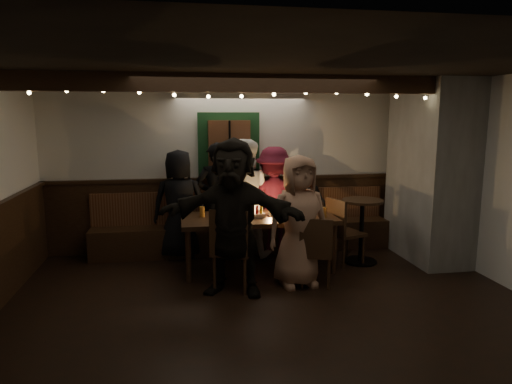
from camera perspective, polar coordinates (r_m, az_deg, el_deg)
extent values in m
cube|color=black|center=(5.15, 2.15, -14.74)|extent=(6.00, 5.00, 0.01)
cube|color=black|center=(4.71, 2.37, 15.55)|extent=(6.00, 5.00, 0.01)
cube|color=white|center=(7.20, -1.86, 3.15)|extent=(6.00, 0.01, 2.60)
cube|color=black|center=(7.30, -1.79, -2.74)|extent=(6.00, 0.05, 1.10)
cube|color=slate|center=(7.13, 20.97, 2.43)|extent=(0.70, 1.40, 2.60)
cube|color=black|center=(7.14, -1.50, -5.72)|extent=(4.60, 0.45, 0.45)
cube|color=#472410|center=(7.20, -1.73, -1.68)|extent=(4.60, 0.06, 0.50)
cube|color=#133C1B|center=(7.08, -3.41, 5.87)|extent=(0.95, 0.04, 1.00)
cube|color=#472410|center=(7.02, -3.36, 5.83)|extent=(0.64, 0.12, 0.76)
cube|color=black|center=(5.68, 0.20, 13.41)|extent=(6.00, 0.16, 0.22)
sphere|color=#FFE599|center=(5.80, -26.50, 11.04)|extent=(0.04, 0.04, 0.04)
sphere|color=#FFE599|center=(5.70, -22.59, 11.59)|extent=(0.04, 0.04, 0.04)
sphere|color=#FFE599|center=(5.63, -18.54, 11.91)|extent=(0.04, 0.04, 0.04)
sphere|color=#FFE599|center=(5.58, -14.39, 11.96)|extent=(0.04, 0.04, 0.04)
sphere|color=#FFE599|center=(5.57, -10.18, 11.85)|extent=(0.04, 0.04, 0.04)
sphere|color=#FFE599|center=(5.58, -5.98, 11.78)|extent=(0.04, 0.04, 0.04)
sphere|color=#FFE599|center=(5.62, -1.82, 11.87)|extent=(0.04, 0.04, 0.04)
sphere|color=#FFE599|center=(5.69, 2.27, 12.08)|extent=(0.04, 0.04, 0.04)
sphere|color=#FFE599|center=(5.79, 6.24, 12.23)|extent=(0.04, 0.04, 0.04)
sphere|color=#FFE599|center=(5.91, 10.06, 12.14)|extent=(0.04, 0.04, 0.04)
sphere|color=#FFE599|center=(6.05, 13.70, 11.79)|extent=(0.04, 0.04, 0.04)
sphere|color=#FFE599|center=(6.22, 17.15, 11.34)|extent=(0.04, 0.04, 0.04)
sphere|color=#FFE599|center=(6.41, 20.40, 10.97)|extent=(0.04, 0.04, 0.04)
sphere|color=#FFE599|center=(6.61, 23.46, 10.78)|extent=(0.04, 0.04, 0.04)
cube|color=black|center=(6.24, 0.31, -3.33)|extent=(2.09, 0.89, 0.06)
cylinder|color=black|center=(5.89, -8.43, -7.99)|extent=(0.07, 0.07, 0.69)
cylinder|color=black|center=(6.60, -8.58, -6.06)|extent=(0.07, 0.07, 0.69)
cylinder|color=black|center=(6.23, 9.74, -7.05)|extent=(0.07, 0.07, 0.69)
cylinder|color=black|center=(6.90, 7.72, -5.33)|extent=(0.07, 0.07, 0.69)
cylinder|color=#BF7226|center=(6.24, -6.75, -2.47)|extent=(0.07, 0.07, 0.14)
cylinder|color=#BF7226|center=(6.01, -2.70, -2.88)|extent=(0.07, 0.07, 0.14)
cylinder|color=silver|center=(6.34, -0.25, -2.20)|extent=(0.07, 0.07, 0.14)
cylinder|color=#BF7226|center=(6.18, 3.17, -2.53)|extent=(0.07, 0.07, 0.14)
cylinder|color=silver|center=(6.46, 4.32, -1.99)|extent=(0.07, 0.07, 0.14)
cylinder|color=#BF7226|center=(6.23, 8.49, -2.53)|extent=(0.07, 0.07, 0.14)
cylinder|color=white|center=(5.88, -3.94, -3.81)|extent=(0.26, 0.26, 0.01)
cube|color=#B2B2B7|center=(6.18, 0.39, -2.94)|extent=(0.16, 0.10, 0.05)
cylinder|color=#990C0C|center=(6.16, 0.12, -2.46)|extent=(0.04, 0.04, 0.16)
cylinder|color=gold|center=(6.17, 0.66, -2.44)|extent=(0.04, 0.04, 0.16)
cylinder|color=silver|center=(6.30, 1.80, -2.56)|extent=(0.05, 0.05, 0.08)
sphere|color=#FFB24C|center=(6.29, 1.81, -2.02)|extent=(0.03, 0.03, 0.03)
cube|color=black|center=(5.62, -2.82, -7.38)|extent=(0.60, 0.60, 0.04)
cube|color=black|center=(5.35, -3.45, -5.09)|extent=(0.44, 0.22, 0.53)
cylinder|color=black|center=(5.82, -0.50, -9.31)|extent=(0.04, 0.04, 0.45)
cylinder|color=black|center=(5.48, -1.41, -10.56)|extent=(0.04, 0.04, 0.45)
cylinder|color=black|center=(5.92, -4.08, -9.03)|extent=(0.04, 0.04, 0.45)
cylinder|color=black|center=(5.58, -5.21, -10.23)|extent=(0.04, 0.04, 0.45)
cube|color=black|center=(5.80, 7.55, -7.57)|extent=(0.51, 0.51, 0.04)
cube|color=black|center=(5.56, 7.53, -5.69)|extent=(0.39, 0.17, 0.46)
cylinder|color=black|center=(6.02, 9.13, -9.11)|extent=(0.03, 0.03, 0.39)
cylinder|color=black|center=(5.71, 9.07, -10.15)|extent=(0.03, 0.03, 0.39)
cylinder|color=black|center=(6.03, 6.02, -9.00)|extent=(0.03, 0.03, 0.39)
cylinder|color=black|center=(5.73, 5.79, -10.04)|extent=(0.03, 0.03, 0.39)
cube|color=black|center=(6.66, 11.21, -5.11)|extent=(0.54, 0.54, 0.04)
cube|color=black|center=(6.48, 9.94, -3.05)|extent=(0.17, 0.42, 0.49)
cylinder|color=black|center=(6.70, 13.26, -7.14)|extent=(0.04, 0.04, 0.42)
cylinder|color=black|center=(6.49, 10.90, -7.63)|extent=(0.04, 0.04, 0.42)
cylinder|color=black|center=(6.96, 11.37, -6.44)|extent=(0.04, 0.04, 0.42)
cylinder|color=black|center=(6.75, 9.05, -6.88)|extent=(0.04, 0.04, 0.42)
cylinder|color=black|center=(6.87, 12.89, -8.42)|extent=(0.47, 0.47, 0.03)
cylinder|color=black|center=(6.75, 13.04, -4.87)|extent=(0.06, 0.06, 0.91)
cylinder|color=black|center=(6.65, 13.19, -1.09)|extent=(0.58, 0.58, 0.04)
imported|color=black|center=(6.81, -9.54, -1.54)|extent=(0.82, 0.56, 1.62)
imported|color=black|center=(6.85, -4.90, -0.97)|extent=(0.64, 0.43, 1.72)
imported|color=silver|center=(6.83, -1.56, -0.76)|extent=(1.00, 0.87, 1.76)
imported|color=#4F1121|center=(6.96, 2.24, -1.07)|extent=(1.11, 0.70, 1.64)
imported|color=black|center=(7.07, 5.16, -1.50)|extent=(0.95, 0.63, 1.50)
imported|color=black|center=(5.37, -2.88, -3.14)|extent=(1.81, 1.11, 1.86)
imported|color=#AA795D|center=(5.66, 5.34, -3.64)|extent=(0.86, 0.62, 1.64)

